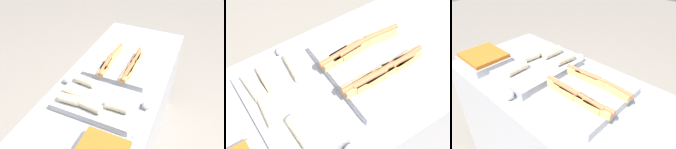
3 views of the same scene
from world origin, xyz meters
The scene contains 4 objects.
counter centered at (0.00, 0.00, 0.45)m, with size 1.65×0.71×0.90m.
tray_hotdogs centered at (0.10, 0.00, 0.94)m, with size 0.42×0.45×0.10m.
tray_wraps centered at (-0.29, 0.01, 0.94)m, with size 0.31×0.50×0.11m.
serving_spoon_far centered at (-0.20, 0.29, 0.93)m, with size 0.29×0.06×0.06m.
Camera 2 is at (-0.49, -0.64, 2.01)m, focal length 50.00 mm.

